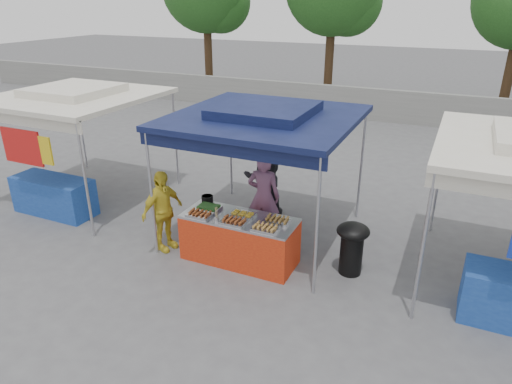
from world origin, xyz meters
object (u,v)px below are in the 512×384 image
at_px(vendor_table, 240,239).
at_px(wok_burner, 352,244).
at_px(vendor_woman, 264,196).
at_px(helper_man, 264,176).
at_px(cooking_pot, 207,199).
at_px(customer_person, 163,211).

bearing_deg(vendor_table, wok_burner, 12.72).
height_order(vendor_woman, helper_man, helper_man).
distance_m(vendor_table, helper_man, 2.00).
height_order(vendor_table, vendor_woman, vendor_woman).
bearing_deg(vendor_table, vendor_woman, 88.02).
height_order(cooking_pot, customer_person, customer_person).
distance_m(vendor_table, cooking_pot, 1.01).
height_order(vendor_woman, customer_person, vendor_woman).
distance_m(vendor_table, vendor_woman, 1.07).
relative_size(vendor_table, vendor_woman, 1.17).
height_order(vendor_table, customer_person, customer_person).
bearing_deg(cooking_pot, helper_man, 74.17).
height_order(vendor_table, cooking_pot, cooking_pot).
bearing_deg(helper_man, vendor_table, 66.11).
relative_size(cooking_pot, customer_person, 0.14).
height_order(vendor_table, helper_man, helper_man).
bearing_deg(vendor_table, cooking_pot, 158.15).
relative_size(wok_burner, vendor_woman, 0.54).
height_order(wok_burner, helper_man, helper_man).
bearing_deg(vendor_woman, vendor_table, 79.52).
relative_size(vendor_table, helper_man, 1.14).
height_order(vendor_table, wok_burner, wok_burner).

